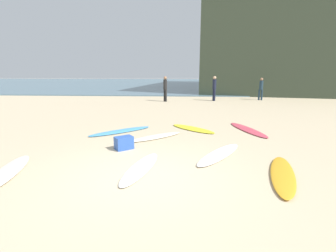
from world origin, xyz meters
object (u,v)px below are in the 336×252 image
Objects in this scene: surfboard_6 at (9,171)px; beachgoer_mid at (214,87)px; surfboard_5 at (193,129)px; beachgoer_far at (165,87)px; surfboard_2 at (219,154)px; beachgoer_near at (261,88)px; surfboard_3 at (156,137)px; surfboard_0 at (283,174)px; surfboard_7 at (121,131)px; beach_cooler at (124,143)px; surfboard_1 at (141,168)px; surfboard_4 at (248,130)px.

beachgoer_mid reaches higher than surfboard_6.
surfboard_6 is at bearing 178.86° from surfboard_5.
beachgoer_mid is 1.00× the size of beachgoer_far.
surfboard_2 is 1.27× the size of beachgoer_far.
beachgoer_near is (10.14, 14.62, 0.93)m from surfboard_6.
surfboard_3 is 4.50m from surfboard_6.
surfboard_0 is 1.11× the size of surfboard_6.
beachgoer_mid is (4.78, 10.04, 1.01)m from surfboard_7.
surfboard_0 is 4.42m from surfboard_3.
beachgoer_near is at bearing 58.36° from beach_cooler.
surfboard_0 is 13.72m from beachgoer_far.
surfboard_1 is 1.17× the size of beachgoer_mid.
surfboard_1 is 14.07m from beachgoer_mid.
surfboard_0 is 14.99m from beachgoer_near.
surfboard_6 is at bearing -160.69° from surfboard_0.
surfboard_2 is 1.11× the size of surfboard_5.
surfboard_1 is 2.33m from surfboard_2.
surfboard_3 reaches higher than surfboard_4.
beach_cooler is at bearing 155.72° from surfboard_7.
surfboard_5 is (-0.62, 3.05, -0.00)m from surfboard_2.
beach_cooler is at bearing -103.32° from beachgoer_near.
surfboard_5 is 11.60m from beachgoer_near.
surfboard_5 is 2.85m from surfboard_7.
surfboard_2 is at bearing -22.23° from beachgoer_mid.
surfboard_0 is at bearing -170.07° from surfboard_7.
surfboard_6 is (-3.05, -0.38, 0.01)m from surfboard_1.
surfboard_6 is at bearing 19.07° from surfboard_1.
beachgoer_far is at bearing -152.03° from beachgoer_near.
surfboard_5 is 3.44m from beach_cooler.
beachgoer_far is (1.08, 9.41, 1.02)m from surfboard_7.
surfboard_7 is 11.16m from beachgoer_mid.
surfboard_0 is at bearing 165.92° from surfboard_2.
surfboard_7 is at bearing 137.47° from beachgoer_far.
surfboard_4 is at bearing -159.50° from surfboard_6.
surfboard_7 is (-2.79, -0.59, 0.00)m from surfboard_5.
beachgoer_mid reaches higher than surfboard_3.
beachgoer_near reaches higher than surfboard_5.
surfboard_2 is at bearing 8.37° from surfboard_3.
surfboard_4 reaches higher than surfboard_1.
beach_cooler reaches higher than surfboard_0.
surfboard_3 is 4.12× the size of beach_cooler.
surfboard_0 is at bearing 167.78° from surfboard_6.
surfboard_0 is at bearing -86.48° from beachgoer_near.
surfboard_0 is 6.32m from surfboard_6.
surfboard_5 is 1.14× the size of beachgoer_far.
surfboard_2 is at bearing -177.34° from surfboard_6.
surfboard_1 is at bearing -41.90° from surfboard_3.
surfboard_1 is at bearing -166.00° from surfboard_0.
surfboard_2 is at bearing -125.07° from surfboard_5.
surfboard_4 is 2.17m from surfboard_5.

